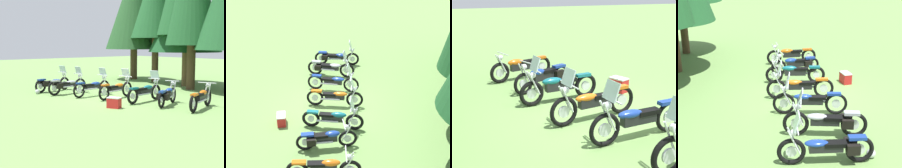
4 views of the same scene
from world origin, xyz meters
TOP-DOWN VIEW (x-y plane):
  - ground_plane at (0.00, 0.00)m, footprint 80.00×80.00m
  - motorcycle_0 at (-4.16, -0.95)m, footprint 0.85×2.39m
  - motorcycle_1 at (-2.78, -0.88)m, footprint 0.70×2.40m
  - motorcycle_2 at (-1.37, -0.30)m, footprint 0.69×2.41m
  - motorcycle_3 at (-0.08, 0.14)m, footprint 0.77×2.41m
  - motorcycle_4 at (1.48, 0.48)m, footprint 0.66×2.39m
  - motorcycle_5 at (2.71, 0.54)m, footprint 1.03×2.04m
  - motorcycle_6 at (4.13, 0.93)m, footprint 0.96×2.30m
  - picnic_cooler at (1.75, -1.57)m, footprint 0.63×0.52m
  - dropped_helmet at (-3.78, -2.06)m, footprint 0.24×0.24m

SIDE VIEW (x-z plane):
  - ground_plane at x=0.00m, z-range 0.00..0.00m
  - dropped_helmet at x=-3.78m, z-range 0.00..0.24m
  - picnic_cooler at x=1.75m, z-range 0.00..0.44m
  - motorcycle_5 at x=2.71m, z-range -0.05..0.94m
  - motorcycle_6 at x=4.13m, z-range -0.05..0.95m
  - motorcycle_0 at x=-4.16m, z-range -0.23..1.14m
  - motorcycle_4 at x=1.48m, z-range -0.22..1.15m
  - motorcycle_3 at x=-0.08m, z-range -0.22..1.16m
  - motorcycle_2 at x=-1.37m, z-range -0.21..1.16m
  - motorcycle_1 at x=-2.78m, z-range -0.22..1.17m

